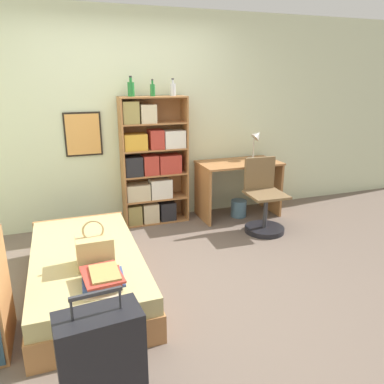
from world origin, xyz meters
The scene contains 14 objects.
ground_plane centered at (0.00, 0.00, 0.00)m, with size 14.00×14.00×0.00m, color #66564C.
wall_back centered at (0.00, 1.60, 1.30)m, with size 10.00×0.09×2.60m.
bed centered at (-0.69, 0.02, 0.18)m, with size 0.93×1.82×0.37m.
handbag centered at (-0.62, -0.25, 0.50)m, with size 0.28×0.24×0.38m.
book_stack_on_bed centered at (-0.60, -0.60, 0.42)m, with size 0.32×0.39×0.11m.
suitcase centered at (-0.71, -1.33, 0.32)m, with size 0.47×0.28×0.77m.
bookcase centered at (0.25, 1.40, 0.75)m, with size 0.82×0.28×1.59m.
bottle_green centered at (0.05, 1.41, 1.68)m, with size 0.08×0.08×0.23m.
bottle_brown centered at (0.30, 1.39, 1.67)m, with size 0.06×0.06×0.20m.
bottle_clear centered at (0.55, 1.40, 1.67)m, with size 0.07×0.07×0.20m.
desk centered at (1.40, 1.26, 0.51)m, with size 1.06×0.58×0.74m.
desk_lamp centered at (1.69, 1.35, 1.01)m, with size 0.21×0.16×0.41m.
desk_chair centered at (1.46, 0.67, 0.28)m, with size 0.48×0.48×0.89m.
waste_bin centered at (1.39, 1.20, 0.11)m, with size 0.21×0.21×0.23m.
Camera 1 is at (-0.81, -3.06, 1.82)m, focal length 35.00 mm.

